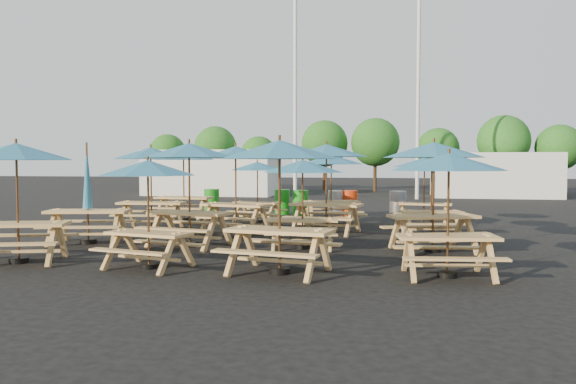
% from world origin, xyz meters
% --- Properties ---
extents(ground, '(120.00, 120.00, 0.00)m').
position_xyz_m(ground, '(0.00, 0.00, 0.00)').
color(ground, black).
rests_on(ground, ground).
extents(picnic_unit_0, '(2.78, 2.78, 2.44)m').
position_xyz_m(picnic_unit_0, '(-4.14, -5.78, 2.11)').
color(picnic_unit_0, tan).
rests_on(picnic_unit_0, ground).
extents(picnic_unit_1, '(2.31, 2.12, 2.53)m').
position_xyz_m(picnic_unit_1, '(-4.21, -3.06, 1.04)').
color(picnic_unit_1, tan).
rests_on(picnic_unit_1, ground).
extents(picnic_unit_2, '(2.54, 2.54, 2.51)m').
position_xyz_m(picnic_unit_2, '(-3.94, 0.05, 2.17)').
color(picnic_unit_2, tan).
rests_on(picnic_unit_2, ground).
extents(picnic_unit_3, '(2.34, 2.34, 2.49)m').
position_xyz_m(picnic_unit_3, '(-3.92, 2.66, 2.16)').
color(picnic_unit_3, tan).
rests_on(picnic_unit_3, ground).
extents(picnic_unit_4, '(2.27, 2.27, 2.09)m').
position_xyz_m(picnic_unit_4, '(-1.31, -5.83, 1.81)').
color(picnic_unit_4, tan).
rests_on(picnic_unit_4, ground).
extents(picnic_unit_5, '(2.70, 2.70, 2.52)m').
position_xyz_m(picnic_unit_5, '(-1.55, -3.01, 2.18)').
color(picnic_unit_5, tan).
rests_on(picnic_unit_5, ground).
extents(picnic_unit_6, '(2.76, 2.76, 2.51)m').
position_xyz_m(picnic_unit_6, '(-1.18, -0.29, 2.18)').
color(picnic_unit_6, tan).
rests_on(picnic_unit_6, ground).
extents(picnic_unit_7, '(2.29, 2.29, 2.07)m').
position_xyz_m(picnic_unit_7, '(-1.25, 2.55, 1.79)').
color(picnic_unit_7, tan).
rests_on(picnic_unit_7, ground).
extents(picnic_unit_8, '(2.59, 2.59, 2.45)m').
position_xyz_m(picnic_unit_8, '(1.25, -5.87, 2.12)').
color(picnic_unit_8, tan).
rests_on(picnic_unit_8, ground).
extents(picnic_unit_9, '(2.11, 2.11, 2.11)m').
position_xyz_m(picnic_unit_9, '(1.18, -2.86, 1.82)').
color(picnic_unit_9, tan).
rests_on(picnic_unit_9, ground).
extents(picnic_unit_10, '(2.75, 2.75, 2.57)m').
position_xyz_m(picnic_unit_10, '(1.38, 0.08, 2.23)').
color(picnic_unit_10, tan).
rests_on(picnic_unit_10, ground).
extents(picnic_unit_11, '(2.65, 2.65, 2.31)m').
position_xyz_m(picnic_unit_11, '(1.25, 2.48, 2.00)').
color(picnic_unit_11, tan).
rests_on(picnic_unit_11, ground).
extents(picnic_unit_12, '(2.26, 2.26, 2.21)m').
position_xyz_m(picnic_unit_12, '(4.23, -5.63, 1.92)').
color(picnic_unit_12, tan).
rests_on(picnic_unit_12, ground).
extents(picnic_unit_13, '(2.90, 2.90, 2.51)m').
position_xyz_m(picnic_unit_13, '(4.16, -2.75, 2.17)').
color(picnic_unit_13, tan).
rests_on(picnic_unit_13, ground).
extents(picnic_unit_14, '(2.23, 2.23, 2.12)m').
position_xyz_m(picnic_unit_14, '(4.28, -0.11, 1.83)').
color(picnic_unit_14, tan).
rests_on(picnic_unit_14, ground).
extents(picnic_unit_15, '(2.26, 2.26, 2.21)m').
position_xyz_m(picnic_unit_15, '(4.22, 2.53, 1.91)').
color(picnic_unit_15, tan).
rests_on(picnic_unit_15, ground).
extents(waste_bin_0, '(0.60, 0.60, 0.97)m').
position_xyz_m(waste_bin_0, '(-3.89, 5.58, 0.48)').
color(waste_bin_0, '#198518').
rests_on(waste_bin_0, ground).
extents(waste_bin_1, '(0.60, 0.60, 0.97)m').
position_xyz_m(waste_bin_1, '(-1.03, 5.71, 0.48)').
color(waste_bin_1, '#198518').
rests_on(waste_bin_1, ground).
extents(waste_bin_2, '(0.60, 0.60, 0.97)m').
position_xyz_m(waste_bin_2, '(-0.24, 5.29, 0.48)').
color(waste_bin_2, '#198518').
rests_on(waste_bin_2, ground).
extents(waste_bin_3, '(0.60, 0.60, 0.97)m').
position_xyz_m(waste_bin_3, '(1.12, 5.36, 0.48)').
color(waste_bin_3, gray).
rests_on(waste_bin_3, ground).
extents(waste_bin_4, '(0.60, 0.60, 0.97)m').
position_xyz_m(waste_bin_4, '(1.62, 5.51, 0.48)').
color(waste_bin_4, red).
rests_on(waste_bin_4, ground).
extents(waste_bin_5, '(0.60, 0.60, 0.97)m').
position_xyz_m(waste_bin_5, '(3.41, 5.40, 0.48)').
color(waste_bin_5, gray).
rests_on(waste_bin_5, ground).
extents(mast_0, '(0.20, 0.20, 12.00)m').
position_xyz_m(mast_0, '(-2.00, 14.00, 6.00)').
color(mast_0, silver).
rests_on(mast_0, ground).
extents(mast_1, '(0.20, 0.20, 12.00)m').
position_xyz_m(mast_1, '(4.50, 16.00, 6.00)').
color(mast_1, silver).
rests_on(mast_1, ground).
extents(event_tent_0, '(8.00, 4.00, 2.80)m').
position_xyz_m(event_tent_0, '(-8.00, 18.00, 1.40)').
color(event_tent_0, silver).
rests_on(event_tent_0, ground).
extents(event_tent_1, '(7.00, 4.00, 2.60)m').
position_xyz_m(event_tent_1, '(9.00, 19.00, 1.30)').
color(event_tent_1, silver).
rests_on(event_tent_1, ground).
extents(tree_0, '(2.80, 2.80, 4.24)m').
position_xyz_m(tree_0, '(-14.07, 25.25, 2.83)').
color(tree_0, '#382314').
rests_on(tree_0, ground).
extents(tree_1, '(3.11, 3.11, 4.72)m').
position_xyz_m(tree_1, '(-9.74, 23.90, 3.15)').
color(tree_1, '#382314').
rests_on(tree_1, ground).
extents(tree_2, '(2.59, 2.59, 3.93)m').
position_xyz_m(tree_2, '(-6.39, 23.65, 2.62)').
color(tree_2, '#382314').
rests_on(tree_2, ground).
extents(tree_3, '(3.36, 3.36, 5.09)m').
position_xyz_m(tree_3, '(-1.75, 24.72, 3.41)').
color(tree_3, '#382314').
rests_on(tree_3, ground).
extents(tree_4, '(3.41, 3.41, 5.17)m').
position_xyz_m(tree_4, '(1.90, 24.26, 3.46)').
color(tree_4, '#382314').
rests_on(tree_4, ground).
extents(tree_5, '(2.94, 2.94, 4.45)m').
position_xyz_m(tree_5, '(6.22, 24.67, 2.97)').
color(tree_5, '#382314').
rests_on(tree_5, ground).
extents(tree_6, '(3.38, 3.38, 5.13)m').
position_xyz_m(tree_6, '(10.23, 22.90, 3.43)').
color(tree_6, '#382314').
rests_on(tree_6, ground).
extents(tree_7, '(2.95, 2.95, 4.48)m').
position_xyz_m(tree_7, '(13.63, 22.92, 2.99)').
color(tree_7, '#382314').
rests_on(tree_7, ground).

